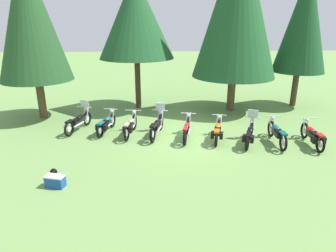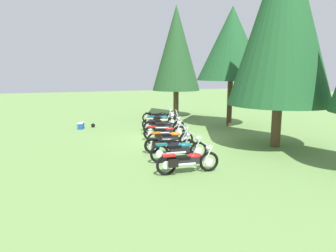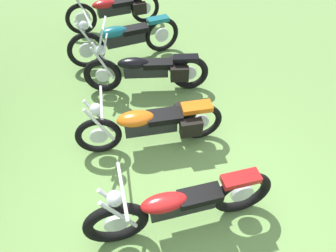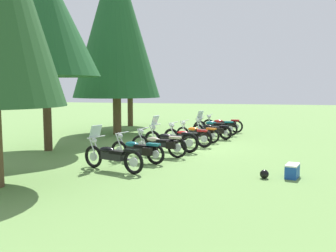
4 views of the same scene
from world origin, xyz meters
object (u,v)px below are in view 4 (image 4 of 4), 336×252
(motorcycle_2, at_px, (159,144))
(pine_tree_1, at_px, (44,18))
(motorcycle_1, at_px, (138,149))
(dropped_helmet, at_px, (264,174))
(motorcycle_5, at_px, (198,133))
(motorcycle_7, at_px, (215,126))
(picnic_cooler, at_px, (292,171))
(motorcycle_8, at_px, (223,124))
(motorcycle_0, at_px, (112,155))
(motorcycle_6, at_px, (212,130))
(motorcycle_3, at_px, (170,139))
(pine_tree_2, at_px, (116,23))
(pine_tree_3, at_px, (130,48))
(motorcycle_4, at_px, (187,136))

(motorcycle_2, height_order, pine_tree_1, pine_tree_1)
(motorcycle_1, bearing_deg, dropped_helmet, 178.26)
(motorcycle_1, distance_m, motorcycle_5, 5.20)
(motorcycle_7, xyz_separation_m, dropped_helmet, (-8.75, -2.37, -0.36))
(picnic_cooler, bearing_deg, motorcycle_1, 78.85)
(motorcycle_8, distance_m, picnic_cooler, 10.28)
(motorcycle_0, xyz_separation_m, motorcycle_6, (7.67, -2.13, -0.03))
(motorcycle_3, height_order, motorcycle_5, motorcycle_3)
(motorcycle_1, relative_size, motorcycle_6, 0.99)
(pine_tree_1, height_order, pine_tree_2, pine_tree_2)
(motorcycle_6, height_order, pine_tree_2, pine_tree_2)
(motorcycle_5, relative_size, pine_tree_2, 0.22)
(pine_tree_3, xyz_separation_m, dropped_helmet, (-12.19, -8.27, -4.94))
(motorcycle_4, relative_size, motorcycle_8, 0.97)
(motorcycle_6, xyz_separation_m, dropped_helmet, (-7.57, -2.37, -0.32))
(motorcycle_2, height_order, pine_tree_3, pine_tree_3)
(motorcycle_5, distance_m, pine_tree_2, 7.41)
(pine_tree_1, height_order, pine_tree_3, pine_tree_3)
(motorcycle_2, relative_size, pine_tree_1, 0.30)
(motorcycle_8, relative_size, dropped_helmet, 9.23)
(motorcycle_2, bearing_deg, motorcycle_5, -91.86)
(motorcycle_5, bearing_deg, pine_tree_1, 49.67)
(motorcycle_7, distance_m, picnic_cooler, 9.03)
(dropped_helmet, bearing_deg, motorcycle_6, 17.41)
(motorcycle_4, distance_m, motorcycle_8, 5.33)
(motorcycle_1, xyz_separation_m, motorcycle_2, (1.17, -0.44, 0.02))
(pine_tree_2, relative_size, picnic_cooler, 14.59)
(motorcycle_4, relative_size, pine_tree_3, 0.28)
(motorcycle_1, relative_size, pine_tree_1, 0.28)
(motorcycle_0, distance_m, motorcycle_5, 6.60)
(motorcycle_6, bearing_deg, pine_tree_3, -14.05)
(motorcycle_1, bearing_deg, motorcycle_5, -89.02)
(motorcycle_2, bearing_deg, motorcycle_6, -94.01)
(motorcycle_5, xyz_separation_m, pine_tree_1, (-3.67, 5.51, 4.76))
(motorcycle_1, height_order, pine_tree_2, pine_tree_2)
(motorcycle_2, xyz_separation_m, motorcycle_8, (7.75, -1.62, 0.00))
(motorcycle_2, bearing_deg, motorcycle_4, -92.10)
(pine_tree_2, relative_size, dropped_helmet, 39.30)
(dropped_helmet, bearing_deg, motorcycle_7, 15.15)
(motorcycle_6, xyz_separation_m, motorcycle_8, (2.60, -0.32, 0.02))
(dropped_helmet, bearing_deg, pine_tree_2, 43.13)
(motorcycle_0, distance_m, pine_tree_3, 13.65)
(motorcycle_3, relative_size, pine_tree_3, 0.29)
(motorcycle_1, bearing_deg, motorcycle_0, 89.14)
(motorcycle_6, height_order, dropped_helmet, motorcycle_6)
(motorcycle_0, distance_m, motorcycle_1, 1.40)
(motorcycle_4, height_order, motorcycle_7, motorcycle_7)
(motorcycle_3, xyz_separation_m, dropped_helmet, (-3.63, -3.57, -0.35))
(motorcycle_6, relative_size, motorcycle_7, 0.89)
(motorcycle_4, bearing_deg, motorcycle_1, 87.30)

